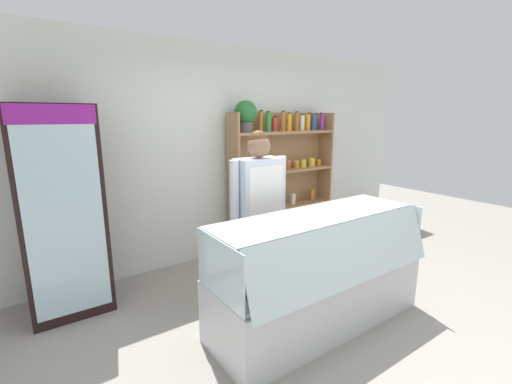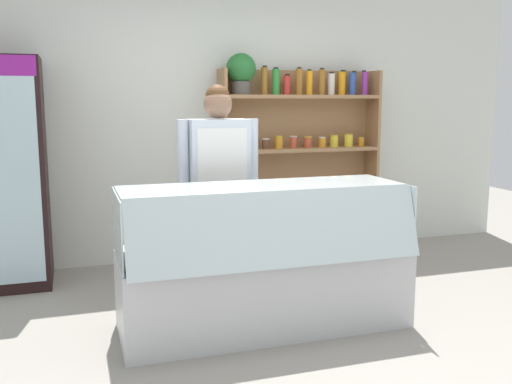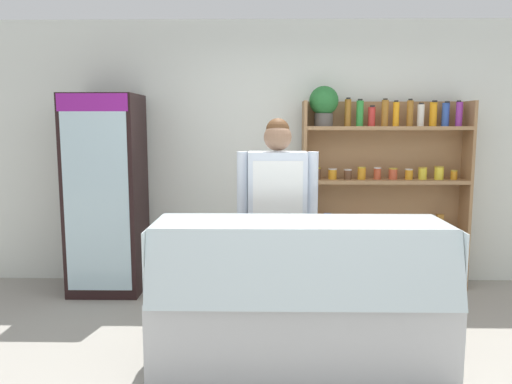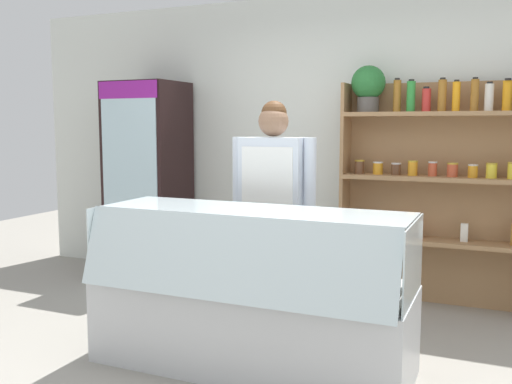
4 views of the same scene
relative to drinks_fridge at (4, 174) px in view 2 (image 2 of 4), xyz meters
name	(u,v)px [view 2 (image 2 of 4)]	position (x,y,z in m)	size (l,w,h in m)	color
ground_plane	(280,328)	(1.89, -1.60, -0.97)	(12.00, 12.00, 0.00)	gray
back_wall	(211,124)	(1.89, 0.42, 0.38)	(6.80, 0.10, 2.70)	silver
drinks_fridge	(4,174)	(0.00, 0.00, 0.00)	(0.69, 0.62, 1.94)	black
shelving_unit	(291,142)	(2.67, 0.20, 0.20)	(1.65, 0.29, 2.02)	#9E754C
deli_display_case	(263,284)	(1.79, -1.54, -0.66)	(1.99, 0.77, 1.01)	silver
shop_clerk	(219,172)	(1.65, -0.82, 0.05)	(0.66, 0.25, 1.70)	#2D2D38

